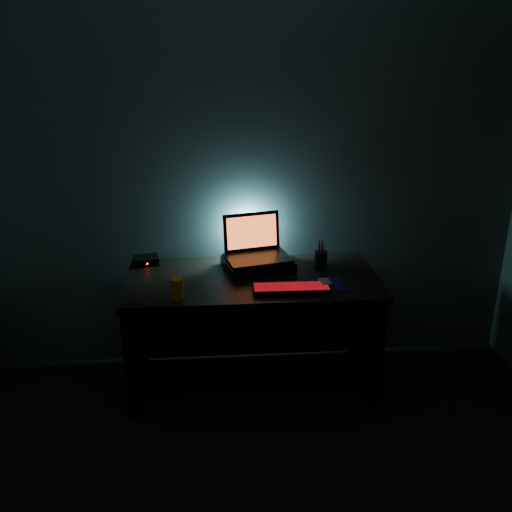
% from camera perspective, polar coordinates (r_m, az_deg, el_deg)
% --- Properties ---
extents(room, '(3.50, 4.00, 2.50)m').
position_cam_1_polar(room, '(1.72, 3.40, -8.50)').
color(room, black).
rests_on(room, ground).
extents(desk, '(1.50, 0.70, 0.75)m').
position_cam_1_polar(desk, '(3.54, -0.43, -5.65)').
color(desk, black).
rests_on(desk, ground).
extents(riser, '(0.46, 0.38, 0.06)m').
position_cam_1_polar(riser, '(3.51, 0.18, -0.79)').
color(riser, black).
rests_on(riser, desk).
extents(laptop, '(0.43, 0.36, 0.26)m').
position_cam_1_polar(laptop, '(3.52, -0.07, 0.87)').
color(laptop, black).
rests_on(laptop, riser).
extents(keyboard, '(0.44, 0.15, 0.03)m').
position_cam_1_polar(keyboard, '(3.22, 3.56, -3.24)').
color(keyboard, black).
rests_on(keyboard, desk).
extents(mousepad, '(0.24, 0.23, 0.00)m').
position_cam_1_polar(mousepad, '(3.30, 6.90, -2.95)').
color(mousepad, '#0C1254').
rests_on(mousepad, desk).
extents(mouse, '(0.07, 0.10, 0.03)m').
position_cam_1_polar(mouse, '(3.30, 6.91, -2.70)').
color(mouse, gray).
rests_on(mouse, mousepad).
extents(pen_cup, '(0.10, 0.10, 0.11)m').
position_cam_1_polar(pen_cup, '(3.52, 6.48, -0.41)').
color(pen_cup, black).
rests_on(pen_cup, desk).
extents(juice_glass, '(0.09, 0.09, 0.12)m').
position_cam_1_polar(juice_glass, '(3.13, -7.91, -3.26)').
color(juice_glass, orange).
rests_on(juice_glass, desk).
extents(router, '(0.17, 0.15, 0.05)m').
position_cam_1_polar(router, '(3.64, -10.93, -0.43)').
color(router, black).
rests_on(router, desk).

